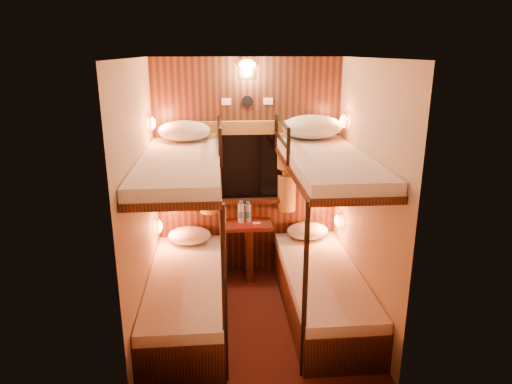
{
  "coord_description": "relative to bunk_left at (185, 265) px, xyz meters",
  "views": [
    {
      "loc": [
        -0.32,
        -3.81,
        2.46
      ],
      "look_at": [
        0.02,
        0.15,
        1.22
      ],
      "focal_mm": 32.0,
      "sensor_mm": 36.0,
      "label": 1
    }
  ],
  "objects": [
    {
      "name": "sachet_a",
      "position": [
        0.73,
        0.76,
        0.09
      ],
      "size": [
        0.09,
        0.08,
        0.01
      ],
      "primitive_type": "cube",
      "rotation": [
        0.0,
        0.0,
        0.23
      ],
      "color": "silver",
      "rests_on": "table"
    },
    {
      "name": "floor",
      "position": [
        0.65,
        -0.07,
        -0.56
      ],
      "size": [
        2.1,
        2.1,
        0.0
      ],
      "primitive_type": "plane",
      "color": "#36130E",
      "rests_on": "ground"
    },
    {
      "name": "wall_back",
      "position": [
        0.65,
        0.98,
        0.64
      ],
      "size": [
        2.4,
        0.0,
        2.4
      ],
      "primitive_type": "plane",
      "rotation": [
        1.57,
        0.0,
        0.0
      ],
      "color": "#C6B293",
      "rests_on": "floor"
    },
    {
      "name": "bunk_right",
      "position": [
        1.3,
        0.0,
        0.0
      ],
      "size": [
        0.72,
        1.9,
        1.82
      ],
      "color": "black",
      "rests_on": "floor"
    },
    {
      "name": "pillow_lower_left",
      "position": [
        -0.0,
        0.73,
        -0.01
      ],
      "size": [
        0.46,
        0.33,
        0.18
      ],
      "primitive_type": "ellipsoid",
      "color": "white",
      "rests_on": "bunk_left"
    },
    {
      "name": "reading_lamps",
      "position": [
        0.65,
        0.63,
        0.68
      ],
      "size": [
        2.0,
        0.2,
        1.25
      ],
      "color": "#F25C24",
      "rests_on": "wall_left"
    },
    {
      "name": "wall_right",
      "position": [
        1.65,
        -0.07,
        0.64
      ],
      "size": [
        0.0,
        2.4,
        2.4
      ],
      "primitive_type": "plane",
      "rotation": [
        1.57,
        0.0,
        -1.57
      ],
      "color": "#C6B293",
      "rests_on": "floor"
    },
    {
      "name": "bunk_left",
      "position": [
        0.0,
        0.0,
        0.0
      ],
      "size": [
        0.72,
        1.9,
        1.82
      ],
      "color": "black",
      "rests_on": "floor"
    },
    {
      "name": "bottle_left",
      "position": [
        0.56,
        0.81,
        0.2
      ],
      "size": [
        0.07,
        0.07,
        0.25
      ],
      "rotation": [
        0.0,
        0.0,
        0.18
      ],
      "color": "#99BFE5",
      "rests_on": "table"
    },
    {
      "name": "back_fixtures",
      "position": [
        0.65,
        0.93,
        1.69
      ],
      "size": [
        0.54,
        0.09,
        0.48
      ],
      "color": "black",
      "rests_on": "back_panel"
    },
    {
      "name": "bottle_right",
      "position": [
        0.64,
        0.82,
        0.19
      ],
      "size": [
        0.07,
        0.07,
        0.23
      ],
      "rotation": [
        0.0,
        0.0,
        -0.23
      ],
      "color": "#99BFE5",
      "rests_on": "table"
    },
    {
      "name": "curtains",
      "position": [
        0.65,
        0.9,
        0.71
      ],
      "size": [
        1.1,
        0.22,
        1.0
      ],
      "color": "olive",
      "rests_on": "back_panel"
    },
    {
      "name": "sachet_b",
      "position": [
        0.73,
        0.88,
        0.09
      ],
      "size": [
        0.07,
        0.06,
        0.0
      ],
      "primitive_type": "cube",
      "rotation": [
        0.0,
        0.0,
        -0.21
      ],
      "color": "silver",
      "rests_on": "table"
    },
    {
      "name": "back_panel",
      "position": [
        0.65,
        0.97,
        0.64
      ],
      "size": [
        2.0,
        0.03,
        2.4
      ],
      "primitive_type": "cube",
      "color": "black",
      "rests_on": "floor"
    },
    {
      "name": "wall_left",
      "position": [
        -0.35,
        -0.07,
        0.64
      ],
      "size": [
        0.0,
        2.4,
        2.4
      ],
      "primitive_type": "plane",
      "rotation": [
        1.57,
        0.0,
        1.57
      ],
      "color": "#C6B293",
      "rests_on": "floor"
    },
    {
      "name": "ceiling",
      "position": [
        0.65,
        -0.07,
        1.84
      ],
      "size": [
        2.1,
        2.1,
        0.0
      ],
      "primitive_type": "plane",
      "rotation": [
        3.14,
        0.0,
        0.0
      ],
      "color": "silver",
      "rests_on": "wall_back"
    },
    {
      "name": "wall_front",
      "position": [
        0.65,
        -1.12,
        0.64
      ],
      "size": [
        2.4,
        0.0,
        2.4
      ],
      "primitive_type": "plane",
      "rotation": [
        -1.57,
        0.0,
        0.0
      ],
      "color": "#C6B293",
      "rests_on": "floor"
    },
    {
      "name": "window",
      "position": [
        0.65,
        0.94,
        0.62
      ],
      "size": [
        1.0,
        0.12,
        0.79
      ],
      "color": "black",
      "rests_on": "back_panel"
    },
    {
      "name": "pillow_lower_right",
      "position": [
        1.3,
        0.76,
        -0.01
      ],
      "size": [
        0.46,
        0.33,
        0.18
      ],
      "primitive_type": "ellipsoid",
      "color": "white",
      "rests_on": "bunk_right"
    },
    {
      "name": "pillow_upper_left",
      "position": [
        -0.0,
        0.7,
        1.13
      ],
      "size": [
        0.52,
        0.37,
        0.21
      ],
      "primitive_type": "ellipsoid",
      "color": "white",
      "rests_on": "bunk_left"
    },
    {
      "name": "pillow_upper_right",
      "position": [
        1.3,
        0.71,
        1.15
      ],
      "size": [
        0.63,
        0.45,
        0.25
      ],
      "primitive_type": "ellipsoid",
      "color": "white",
      "rests_on": "bunk_right"
    },
    {
      "name": "table",
      "position": [
        0.65,
        0.78,
        -0.14
      ],
      "size": [
        0.5,
        0.34,
        0.66
      ],
      "color": "#532213",
      "rests_on": "floor"
    }
  ]
}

